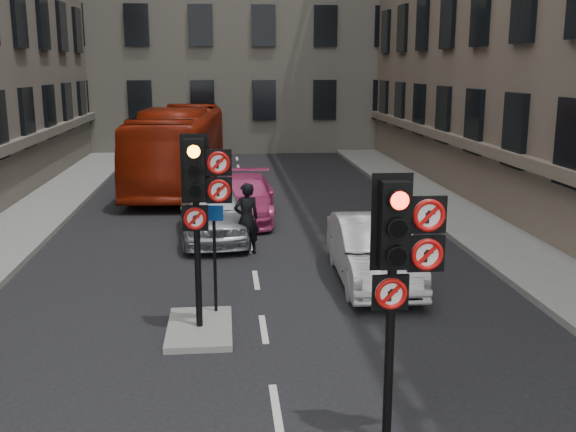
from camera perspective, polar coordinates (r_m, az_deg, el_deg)
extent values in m
cube|color=gray|center=(21.07, 16.67, -1.08)|extent=(3.00, 50.00, 0.16)
cube|color=gray|center=(12.89, -7.48, -9.42)|extent=(1.20, 2.00, 0.12)
cylinder|color=black|center=(9.00, 8.56, -11.63)|extent=(0.12, 0.12, 2.40)
cube|color=black|center=(8.43, 8.95, -0.71)|extent=(0.36, 0.28, 1.10)
cube|color=black|center=(8.56, 8.74, -0.51)|extent=(0.52, 0.03, 1.25)
cylinder|color=#FF1407|center=(8.13, 9.46, 1.29)|extent=(0.22, 0.01, 0.22)
cylinder|color=black|center=(8.20, 9.37, -1.11)|extent=(0.22, 0.01, 0.22)
cylinder|color=black|center=(8.29, 9.28, -3.46)|extent=(0.22, 0.01, 0.22)
cube|color=black|center=(8.50, 11.75, 0.11)|extent=(0.47, 0.05, 0.47)
cylinder|color=white|center=(8.46, 11.83, 0.05)|extent=(0.41, 0.02, 0.41)
torus|color=#BF0C0A|center=(8.45, 11.86, 0.03)|extent=(0.41, 0.06, 0.41)
cube|color=#BF0C0A|center=(8.45, 11.87, 0.02)|extent=(0.25, 0.01, 0.25)
cube|color=black|center=(8.62, 11.60, -3.13)|extent=(0.47, 0.05, 0.47)
cylinder|color=white|center=(8.59, 11.68, -3.21)|extent=(0.41, 0.02, 0.41)
torus|color=#BF0C0A|center=(8.57, 11.71, -3.23)|extent=(0.41, 0.06, 0.41)
cube|color=#BF0C0A|center=(8.57, 11.72, -3.24)|extent=(0.25, 0.01, 0.25)
cube|color=black|center=(8.65, 8.65, -6.43)|extent=(0.47, 0.05, 0.47)
cylinder|color=white|center=(8.62, 8.72, -6.51)|extent=(0.41, 0.02, 0.41)
torus|color=#BF0C0A|center=(8.60, 8.74, -6.54)|extent=(0.41, 0.06, 0.41)
cube|color=#BF0C0A|center=(8.60, 8.75, -6.55)|extent=(0.25, 0.01, 0.25)
cylinder|color=black|center=(12.47, -7.65, -4.05)|extent=(0.12, 0.12, 2.40)
cube|color=black|center=(12.09, -7.89, 3.92)|extent=(0.36, 0.28, 1.10)
cube|color=black|center=(12.22, -7.87, 4.01)|extent=(0.52, 0.03, 1.25)
cylinder|color=orange|center=(11.80, -7.99, 5.42)|extent=(0.22, 0.02, 0.22)
cylinder|color=black|center=(11.85, -7.94, 3.75)|extent=(0.22, 0.02, 0.22)
cylinder|color=black|center=(11.91, -7.89, 2.08)|extent=(0.22, 0.02, 0.22)
cube|color=black|center=(12.04, -5.91, 4.52)|extent=(0.47, 0.05, 0.47)
cylinder|color=white|center=(12.00, -5.91, 4.49)|extent=(0.41, 0.02, 0.41)
torus|color=#BF0C0A|center=(11.99, -5.91, 4.48)|extent=(0.41, 0.06, 0.41)
cube|color=#BF0C0A|center=(11.98, -5.91, 4.48)|extent=(0.25, 0.02, 0.25)
cube|color=black|center=(12.12, -5.86, 2.18)|extent=(0.47, 0.05, 0.47)
cylinder|color=white|center=(12.08, -5.86, 2.14)|extent=(0.41, 0.02, 0.41)
torus|color=#BF0C0A|center=(12.07, -5.86, 2.13)|extent=(0.41, 0.06, 0.41)
cube|color=#BF0C0A|center=(12.07, -5.86, 2.13)|extent=(0.25, 0.02, 0.25)
cube|color=black|center=(12.24, -7.86, -0.17)|extent=(0.47, 0.05, 0.47)
cylinder|color=white|center=(12.20, -7.87, -0.21)|extent=(0.41, 0.02, 0.41)
torus|color=#BF0C0A|center=(12.18, -7.87, -0.23)|extent=(0.41, 0.06, 0.41)
cube|color=#BF0C0A|center=(12.18, -7.87, -0.23)|extent=(0.25, 0.02, 0.25)
imported|color=#ACAFB4|center=(19.41, -6.38, 0.38)|extent=(2.17, 4.73, 1.57)
imported|color=silver|center=(15.51, 7.18, -2.92)|extent=(1.70, 4.56, 1.49)
imported|color=#C63A77|center=(21.81, -3.71, 1.53)|extent=(2.24, 4.87, 1.38)
imported|color=maroon|center=(28.10, -9.18, 5.78)|extent=(3.54, 11.70, 3.21)
imported|color=black|center=(14.58, 5.68, -4.60)|extent=(0.68, 1.94, 1.14)
imported|color=black|center=(17.65, -3.54, -0.23)|extent=(0.81, 0.66, 1.91)
cylinder|color=black|center=(13.23, -6.21, -3.71)|extent=(0.06, 0.06, 2.10)
cube|color=navy|center=(12.94, -6.32, 0.25)|extent=(0.37, 0.10, 0.29)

